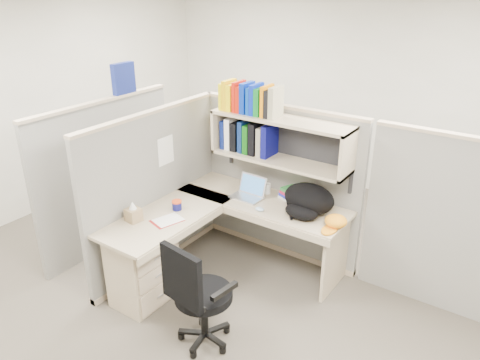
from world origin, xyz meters
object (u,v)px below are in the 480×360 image
Objects in this scene: snack_canister at (177,205)px; task_chair at (200,310)px; desk at (175,251)px; backpack at (306,201)px; laptop at (247,188)px.

snack_canister is 1.12m from task_chair.
desk is at bearing 146.18° from task_chair.
task_chair is at bearing -39.39° from snack_canister.
task_chair is (-0.26, -1.25, -0.53)m from backpack.
backpack is at bearing 29.47° from snack_canister.
laptop is at bearing 55.25° from snack_canister.
task_chair reaches higher than snack_canister.
laptop is at bearing 163.26° from backpack.
laptop is 3.24× the size of snack_canister.
task_chair is (0.64, -0.43, -0.09)m from desk.
backpack is at bearing 78.36° from task_chair.
task_chair reaches higher than desk.
desk is 1.79× the size of task_chair.
backpack is 0.50× the size of task_chair.
task_chair is (0.39, -1.24, -0.50)m from laptop.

